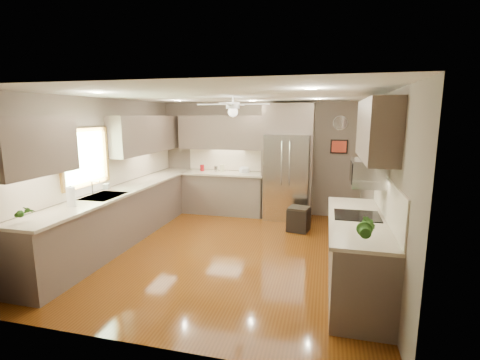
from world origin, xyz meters
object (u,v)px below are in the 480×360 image
at_px(paper_towel, 71,197).
at_px(stool, 299,219).
at_px(soap_bottle, 107,186).
at_px(potted_plant_right, 366,228).
at_px(canister_a, 202,168).
at_px(canister_b, 216,169).
at_px(refrigerator, 288,164).
at_px(canister_c, 222,168).
at_px(potted_plant_left, 23,212).
at_px(microwave, 368,173).
at_px(bowl, 244,172).

bearing_deg(paper_towel, stool, 39.91).
bearing_deg(soap_bottle, potted_plant_right, -21.41).
distance_m(canister_a, canister_b, 0.34).
bearing_deg(refrigerator, paper_towel, -128.49).
height_order(canister_c, paper_towel, paper_towel).
bearing_deg(canister_b, canister_a, 175.87).
height_order(potted_plant_left, potted_plant_right, potted_plant_right).
bearing_deg(canister_a, microwave, -40.16).
bearing_deg(canister_b, potted_plant_right, -54.39).
xyz_separation_m(soap_bottle, microwave, (4.10, -0.36, 0.45)).
relative_size(canister_a, microwave, 0.27).
xyz_separation_m(potted_plant_right, bowl, (-2.18, 3.97, -0.15)).
bearing_deg(potted_plant_left, stool, 47.89).
height_order(canister_b, stool, canister_b).
bearing_deg(canister_c, potted_plant_left, -105.48).
distance_m(canister_b, stool, 2.27).
height_order(potted_plant_right, bowl, potted_plant_right).
relative_size(canister_c, stool, 0.36).
xyz_separation_m(canister_b, potted_plant_left, (-1.04, -4.18, 0.07)).
distance_m(soap_bottle, stool, 3.54).
height_order(canister_a, microwave, microwave).
distance_m(canister_c, bowl, 0.52).
distance_m(canister_c, soap_bottle, 2.75).
bearing_deg(potted_plant_left, bowl, 68.17).
relative_size(canister_b, refrigerator, 0.05).
distance_m(potted_plant_left, potted_plant_right, 3.87).
bearing_deg(potted_plant_right, stool, 106.00).
xyz_separation_m(canister_b, potted_plant_right, (2.83, -3.95, 0.11)).
distance_m(refrigerator, paper_towel, 4.27).
distance_m(canister_b, bowl, 0.65).
distance_m(canister_c, stool, 2.19).
distance_m(stool, paper_towel, 3.98).
xyz_separation_m(canister_c, potted_plant_right, (2.69, -3.99, 0.09)).
height_order(potted_plant_left, bowl, potted_plant_left).
height_order(canister_c, soap_bottle, soap_bottle).
height_order(potted_plant_right, paper_towel, potted_plant_right).
xyz_separation_m(canister_b, stool, (1.95, -0.88, -0.77)).
bearing_deg(microwave, potted_plant_right, -95.56).
distance_m(soap_bottle, potted_plant_right, 4.28).
relative_size(refrigerator, stool, 5.24).
bearing_deg(soap_bottle, stool, 25.85).
xyz_separation_m(canister_a, stool, (2.29, -0.91, -0.78)).
relative_size(potted_plant_right, paper_towel, 1.18).
bearing_deg(stool, canister_a, 158.38).
height_order(microwave, paper_towel, microwave).
relative_size(canister_b, soap_bottle, 0.73).
distance_m(soap_bottle, bowl, 3.01).
bearing_deg(microwave, potted_plant_left, -160.15).
bearing_deg(potted_plant_right, microwave, 84.44).
bearing_deg(bowl, potted_plant_right, -61.28).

